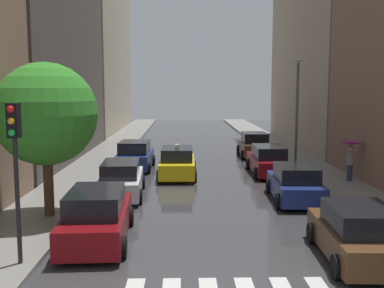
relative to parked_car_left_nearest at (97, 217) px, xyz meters
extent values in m
cube|color=#39393C|center=(3.78, 17.31, -0.81)|extent=(28.00, 72.00, 0.04)
cube|color=gray|center=(-2.72, 17.31, -0.72)|extent=(3.00, 72.00, 0.15)
cube|color=gray|center=(10.28, 17.31, -0.72)|extent=(3.00, 72.00, 0.15)
cube|color=#B2A38C|center=(-7.22, 37.16, 10.26)|extent=(6.00, 20.58, 22.10)
cube|color=#B2A38C|center=(14.78, 23.57, 10.14)|extent=(6.00, 18.27, 21.87)
cube|color=maroon|center=(0.00, 0.06, -0.20)|extent=(2.05, 4.80, 0.84)
cube|color=black|center=(0.01, -0.17, 0.56)|extent=(1.74, 2.67, 0.68)
cylinder|color=black|center=(-0.99, 1.58, -0.47)|extent=(0.25, 0.65, 0.64)
cylinder|color=black|center=(0.85, 1.66, -0.47)|extent=(0.25, 0.65, 0.64)
cylinder|color=black|center=(-0.85, -1.53, -0.47)|extent=(0.25, 0.65, 0.64)
cylinder|color=black|center=(0.99, -1.45, -0.47)|extent=(0.25, 0.65, 0.64)
cube|color=silver|center=(-0.05, 6.11, -0.23)|extent=(1.98, 4.58, 0.78)
cube|color=black|center=(-0.04, 5.89, 0.48)|extent=(1.67, 2.55, 0.64)
cylinder|color=black|center=(-1.00, 7.56, -0.47)|extent=(0.25, 0.65, 0.64)
cylinder|color=black|center=(0.77, 7.64, -0.47)|extent=(0.25, 0.65, 0.64)
cylinder|color=black|center=(-0.86, 4.59, -0.47)|extent=(0.25, 0.65, 0.64)
cylinder|color=black|center=(0.91, 4.67, -0.47)|extent=(0.25, 0.65, 0.64)
cube|color=navy|center=(-0.12, 12.83, -0.20)|extent=(2.01, 4.19, 0.84)
cube|color=black|center=(-0.13, 12.62, 0.57)|extent=(1.73, 2.33, 0.69)
cylinder|color=black|center=(-1.02, 14.22, -0.47)|extent=(0.24, 0.65, 0.64)
cylinder|color=black|center=(0.86, 14.16, -0.47)|extent=(0.24, 0.65, 0.64)
cylinder|color=black|center=(-1.11, 11.49, -0.47)|extent=(0.24, 0.65, 0.64)
cylinder|color=black|center=(0.77, 11.44, -0.47)|extent=(0.24, 0.65, 0.64)
cube|color=brown|center=(7.65, -1.71, -0.23)|extent=(2.10, 4.20, 0.77)
cube|color=black|center=(7.64, -1.92, 0.47)|extent=(1.79, 2.34, 0.63)
cylinder|color=black|center=(6.75, -0.31, -0.47)|extent=(0.25, 0.65, 0.64)
cylinder|color=black|center=(8.67, -0.40, -0.47)|extent=(0.25, 0.65, 0.64)
cylinder|color=black|center=(6.63, -3.03, -0.47)|extent=(0.25, 0.65, 0.64)
cube|color=navy|center=(7.53, 5.07, -0.23)|extent=(2.01, 4.31, 0.77)
cube|color=black|center=(7.52, 4.86, 0.46)|extent=(1.71, 2.40, 0.63)
cylinder|color=black|center=(6.68, 6.50, -0.47)|extent=(0.25, 0.65, 0.64)
cylinder|color=black|center=(8.50, 6.42, -0.47)|extent=(0.25, 0.65, 0.64)
cylinder|color=black|center=(6.55, 3.71, -0.47)|extent=(0.25, 0.65, 0.64)
cylinder|color=black|center=(8.38, 3.63, -0.47)|extent=(0.25, 0.65, 0.64)
cube|color=maroon|center=(7.51, 11.19, -0.22)|extent=(1.82, 4.67, 0.79)
cube|color=black|center=(7.51, 10.96, 0.50)|extent=(1.59, 2.57, 0.65)
cylinder|color=black|center=(6.63, 12.73, -0.47)|extent=(0.22, 0.64, 0.64)
cylinder|color=black|center=(8.41, 12.72, -0.47)|extent=(0.22, 0.64, 0.64)
cylinder|color=black|center=(6.60, 9.66, -0.47)|extent=(0.22, 0.64, 0.64)
cylinder|color=black|center=(8.39, 9.65, -0.47)|extent=(0.22, 0.64, 0.64)
cube|color=brown|center=(7.73, 17.68, -0.19)|extent=(1.92, 4.09, 0.85)
cube|color=black|center=(7.73, 17.48, 0.58)|extent=(1.67, 2.25, 0.69)
cylinder|color=black|center=(6.81, 19.04, -0.47)|extent=(0.23, 0.64, 0.64)
cylinder|color=black|center=(8.68, 19.02, -0.47)|extent=(0.23, 0.64, 0.64)
cylinder|color=black|center=(6.78, 16.35, -0.47)|extent=(0.23, 0.64, 0.64)
cylinder|color=black|center=(8.66, 16.33, -0.47)|extent=(0.23, 0.64, 0.64)
cube|color=yellow|center=(2.41, 10.51, -0.22)|extent=(1.89, 4.48, 0.80)
cube|color=black|center=(2.41, 10.28, 0.51)|extent=(1.65, 2.47, 0.65)
cube|color=#F2EDCC|center=(2.41, 10.28, 0.92)|extent=(0.20, 0.36, 0.18)
cylinder|color=black|center=(1.50, 11.99, -0.47)|extent=(0.23, 0.64, 0.64)
cylinder|color=black|center=(3.35, 11.97, -0.47)|extent=(0.23, 0.64, 0.64)
cylinder|color=black|center=(1.47, 9.04, -0.47)|extent=(0.23, 0.64, 0.64)
cylinder|color=black|center=(3.32, 9.02, -0.47)|extent=(0.23, 0.64, 0.64)
cylinder|color=navy|center=(11.15, 8.49, -0.23)|extent=(0.28, 0.28, 0.83)
cylinder|color=gray|center=(11.15, 8.49, 0.52)|extent=(0.36, 0.36, 0.66)
sphere|color=tan|center=(11.15, 8.49, 0.97)|extent=(0.26, 0.26, 0.26)
cone|color=#8C1E8C|center=(11.15, 8.49, 1.27)|extent=(1.15, 1.15, 0.20)
cylinder|color=#333338|center=(11.15, 8.49, 0.89)|extent=(0.02, 0.02, 0.75)
cylinder|color=#513823|center=(-2.22, 2.47, 0.44)|extent=(0.36, 0.36, 2.17)
sphere|color=#328A28|center=(-2.22, 2.47, 3.11)|extent=(3.72, 3.72, 3.72)
cylinder|color=black|center=(-1.67, -2.16, 1.06)|extent=(0.12, 0.12, 3.40)
cube|color=black|center=(-1.67, -2.16, 3.21)|extent=(0.30, 0.30, 0.90)
sphere|color=red|center=(-1.67, -2.34, 3.51)|extent=(0.18, 0.18, 0.18)
sphere|color=#F2A519|center=(-1.67, -2.34, 3.21)|extent=(0.18, 0.18, 0.18)
sphere|color=green|center=(-1.67, -2.34, 2.91)|extent=(0.18, 0.18, 0.18)
cylinder|color=#595B60|center=(9.33, 12.25, 2.40)|extent=(0.16, 0.16, 6.09)
ellipsoid|color=beige|center=(9.33, 12.25, 5.60)|extent=(0.60, 0.28, 0.24)
camera|label=1|loc=(2.71, -14.07, 4.06)|focal=42.76mm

